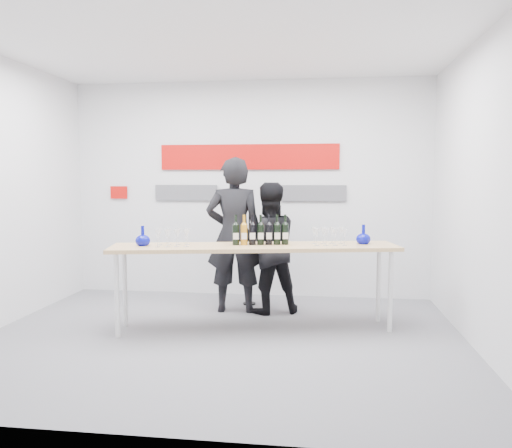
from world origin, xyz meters
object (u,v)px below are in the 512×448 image
presenter_left (234,235)px  presenter_right (268,248)px  tasting_table (255,252)px  mic_stand (249,272)px

presenter_left → presenter_right: size_ratio=1.19×
tasting_table → presenter_right: presenter_right is taller
presenter_right → mic_stand: bearing=-72.4°
tasting_table → mic_stand: 1.16m
tasting_table → presenter_right: bearing=73.5°
presenter_left → mic_stand: size_ratio=1.35×
presenter_right → tasting_table: bearing=63.2°
presenter_left → presenter_right: 0.45m
presenter_left → presenter_right: (0.42, 0.01, -0.15)m
tasting_table → mic_stand: bearing=90.5°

